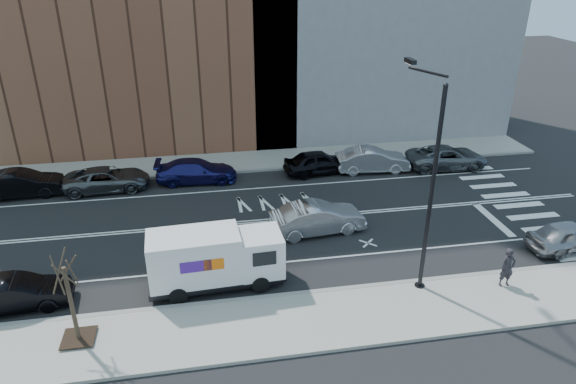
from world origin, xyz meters
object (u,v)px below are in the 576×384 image
object	(u,v)px
fedex_van	(215,258)
near_parked_front	(571,236)
far_parked_b	(21,184)
driving_sedan	(318,218)
pedestrian	(508,268)

from	to	relation	value
fedex_van	near_parked_front	distance (m)	17.30
fedex_van	near_parked_front	bearing A→B (deg)	-2.99
far_parked_b	driving_sedan	size ratio (longest dim) A/B	0.98
pedestrian	near_parked_front	bearing A→B (deg)	24.82
driving_sedan	pedestrian	xyz separation A→B (m)	(6.92, -6.29, 0.24)
fedex_van	far_parked_b	xyz separation A→B (m)	(-11.01, 11.28, -0.60)
far_parked_b	driving_sedan	bearing A→B (deg)	-118.47
fedex_van	pedestrian	bearing A→B (deg)	-13.99
fedex_van	driving_sedan	xyz separation A→B (m)	(5.46, 3.89, -0.59)
far_parked_b	near_parked_front	xyz separation A→B (m)	(28.30, -11.26, -0.06)
pedestrian	driving_sedan	bearing A→B (deg)	136.39
far_parked_b	pedestrian	size ratio (longest dim) A/B	2.68
driving_sedan	near_parked_front	world-z (taller)	driving_sedan
far_parked_b	near_parked_front	size ratio (longest dim) A/B	1.12
far_parked_b	near_parked_front	world-z (taller)	far_parked_b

